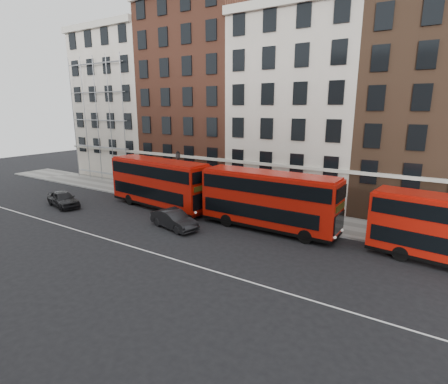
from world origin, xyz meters
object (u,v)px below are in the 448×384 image
Objects in this scene: car_front at (174,220)px; bus_c at (268,199)px; bus_b at (159,182)px; car_rear at (63,199)px.

bus_c is at bearing -46.68° from car_front.
car_rear is at bearing -143.32° from bus_b.
car_front is (5.20, -3.88, -1.79)m from bus_b.
bus_b reaches higher than bus_c.
car_rear is 13.52m from car_front.
bus_c reaches higher than car_rear.
bus_b is 2.52× the size of car_front.
bus_c is at bearing -63.58° from car_rear.
bus_c is 7.79m from car_front.
car_rear is (-20.00, -4.92, -1.73)m from bus_c.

